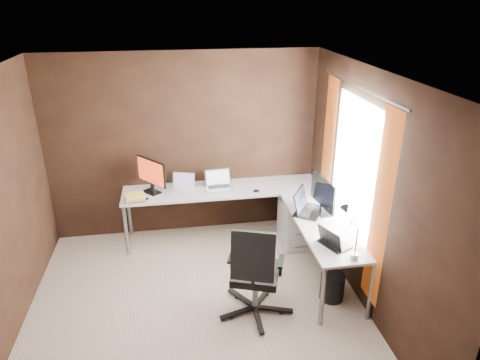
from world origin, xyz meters
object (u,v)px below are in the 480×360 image
object	(u,v)px
laptop_black_small	(333,242)
wastebasket	(332,287)
laptop_black_big	(306,207)
desk_lamp	(349,225)
laptop_silver	(219,184)
book_stack	(135,197)
monitor_right	(323,194)
monitor_left	(151,174)
office_chair	(255,288)
drawer_pedestal	(297,223)
laptop_white	(183,185)

from	to	relation	value
laptop_black_small	wastebasket	bearing A→B (deg)	-77.88
laptop_black_big	desk_lamp	distance (m)	1.03
laptop_silver	book_stack	world-z (taller)	laptop_silver
monitor_right	desk_lamp	world-z (taller)	desk_lamp
laptop_silver	laptop_black_small	bearing A→B (deg)	-62.48
monitor_left	book_stack	size ratio (longest dim) A/B	1.63
laptop_black_big	desk_lamp	world-z (taller)	desk_lamp
office_chair	wastebasket	bearing A→B (deg)	25.36
monitor_right	laptop_silver	bearing A→B (deg)	42.68
monitor_right	laptop_silver	distance (m)	1.48
monitor_left	laptop_black_small	distance (m)	2.49
laptop_black_small	desk_lamp	world-z (taller)	desk_lamp
laptop_black_big	book_stack	size ratio (longest dim) A/B	1.77
laptop_silver	drawer_pedestal	bearing A→B (deg)	-25.49
laptop_white	book_stack	distance (m)	0.67
monitor_right	laptop_black_big	xyz separation A→B (m)	(-0.17, 0.09, -0.21)
laptop_silver	monitor_right	bearing A→B (deg)	-44.24
laptop_white	laptop_black_big	size ratio (longest dim) A/B	0.68
laptop_black_big	laptop_black_small	bearing A→B (deg)	-143.63
laptop_silver	office_chair	xyz separation A→B (m)	(0.18, -1.67, -0.46)
laptop_black_small	office_chair	world-z (taller)	office_chair
laptop_black_big	wastebasket	world-z (taller)	laptop_black_big
laptop_black_big	laptop_black_small	world-z (taller)	laptop_black_big
drawer_pedestal	laptop_silver	size ratio (longest dim) A/B	1.61
laptop_black_big	wastebasket	size ratio (longest dim) A/B	1.63
laptop_black_big	desk_lamp	xyz separation A→B (m)	(0.12, -0.98, 0.30)
laptop_silver	desk_lamp	xyz separation A→B (m)	(1.07, -1.83, 0.30)
laptop_white	desk_lamp	bearing A→B (deg)	-34.94
drawer_pedestal	laptop_black_big	distance (m)	0.67
drawer_pedestal	laptop_black_big	bearing A→B (deg)	-96.57
drawer_pedestal	laptop_black_small	bearing A→B (deg)	-90.05
desk_lamp	drawer_pedestal	bearing A→B (deg)	70.88
monitor_right	laptop_white	xyz separation A→B (m)	(-1.59, 0.99, -0.22)
drawer_pedestal	desk_lamp	bearing A→B (deg)	-87.51
monitor_left	office_chair	bearing A→B (deg)	-7.96
desk_lamp	laptop_silver	bearing A→B (deg)	98.61
laptop_black_big	laptop_black_small	size ratio (longest dim) A/B	1.33
desk_lamp	office_chair	xyz separation A→B (m)	(-0.89, 0.16, -0.76)
laptop_black_small	office_chair	bearing A→B (deg)	68.74
office_chair	laptop_black_small	bearing A→B (deg)	22.27
wastebasket	laptop_black_big	bearing A→B (deg)	99.63
drawer_pedestal	monitor_left	xyz separation A→B (m)	(-1.88, 0.39, 0.69)
laptop_white	laptop_black_big	distance (m)	1.68
laptop_black_small	laptop_black_big	bearing A→B (deg)	-20.49
wastebasket	drawer_pedestal	bearing A→B (deg)	93.39
book_stack	office_chair	world-z (taller)	office_chair
laptop_silver	laptop_black_small	world-z (taller)	laptop_silver
laptop_black_small	laptop_white	bearing A→B (deg)	17.09
laptop_white	book_stack	bearing A→B (deg)	-141.49
book_stack	monitor_right	bearing A→B (deg)	-18.25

